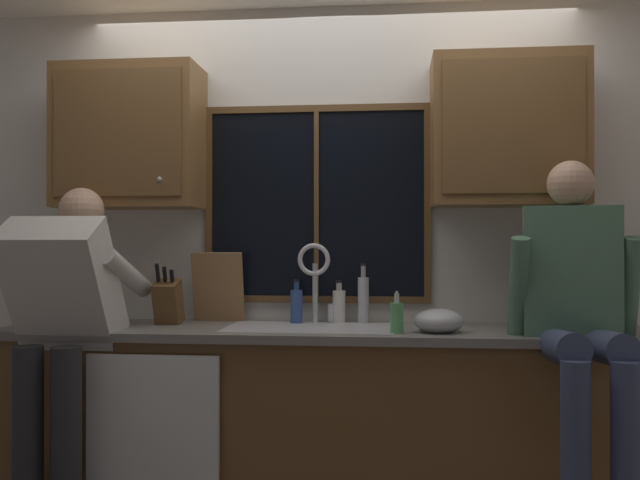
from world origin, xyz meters
The scene contains 23 objects.
back_wall centered at (0.00, 0.06, 1.27)m, with size 5.41×0.12×2.55m, color silver.
window_glass centered at (-0.06, -0.01, 1.52)m, with size 1.10×0.02×0.95m, color black.
window_frame_top centered at (-0.06, -0.02, 2.02)m, with size 1.17×0.02×0.04m, color brown.
window_frame_bottom centered at (-0.06, -0.02, 1.03)m, with size 1.17×0.02×0.04m, color brown.
window_frame_left centered at (-0.63, -0.02, 1.52)m, with size 0.04×0.02×0.95m, color brown.
window_frame_right centered at (0.51, -0.02, 1.52)m, with size 0.04×0.02×0.95m, color brown.
window_mullion_center centered at (-0.06, -0.02, 1.52)m, with size 0.02×0.02×0.95m, color brown.
lower_cabinet_run centered at (0.00, -0.29, 0.44)m, with size 3.01×0.58×0.88m, color brown.
countertop centered at (0.00, -0.31, 0.90)m, with size 3.07×0.62×0.04m, color slate.
dishwasher_front centered at (-0.73, -0.61, 0.46)m, with size 0.60×0.02×0.74m, color white.
upper_cabinet_left centered at (-1.00, -0.17, 1.86)m, with size 0.72×0.36×0.72m.
upper_cabinet_right centered at (0.88, -0.17, 1.86)m, with size 0.72×0.36×0.72m.
sink centered at (-0.06, -0.30, 0.82)m, with size 0.80×0.46×0.21m.
faucet centered at (-0.05, -0.12, 1.17)m, with size 0.18×0.09×0.40m.
person_standing centered at (-1.14, -0.63, 0.97)m, with size 0.53×0.68×1.58m.
person_sitting_on_counter centered at (1.10, -0.57, 1.10)m, with size 0.54×0.62×1.26m.
knife_block centered at (-0.78, -0.23, 1.03)m, with size 0.12×0.18×0.32m.
cutting_board centered at (-0.56, -0.09, 1.10)m, with size 0.26×0.02×0.36m, color #997047.
mixing_bowl centered at (0.54, -0.42, 0.97)m, with size 0.22×0.22×0.11m, color #B7B7BC.
soap_dispenser centered at (0.35, -0.48, 0.99)m, with size 0.06×0.07×0.19m.
bottle_green_glass centered at (0.06, -0.07, 1.01)m, with size 0.07×0.07×0.21m.
bottle_tall_clear centered at (-0.15, -0.12, 1.01)m, with size 0.06×0.06×0.22m.
bottle_amber_small centered at (0.18, -0.09, 1.04)m, with size 0.06×0.06×0.30m.
Camera 1 is at (0.33, -3.62, 1.31)m, focal length 39.53 mm.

